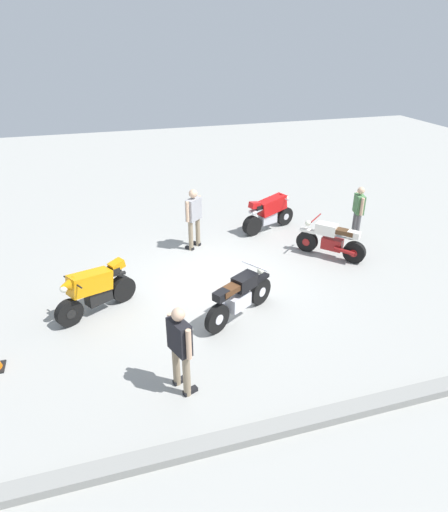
{
  "coord_description": "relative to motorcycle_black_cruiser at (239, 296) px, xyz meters",
  "views": [
    {
      "loc": [
        2.48,
        9.12,
        5.61
      ],
      "look_at": [
        -0.27,
        -0.06,
        0.75
      ],
      "focal_mm": 31.16,
      "sensor_mm": 36.0,
      "label": 1
    }
  ],
  "objects": [
    {
      "name": "ground_plane",
      "position": [
        0.16,
        -1.44,
        -0.52
      ],
      "size": [
        40.0,
        40.0,
        0.0
      ],
      "primitive_type": "plane",
      "color": "#9E9E99"
    },
    {
      "name": "curb_edge",
      "position": [
        0.16,
        3.16,
        -0.45
      ],
      "size": [
        14.0,
        0.3,
        0.15
      ],
      "primitive_type": "cube",
      "color": "gray",
      "rests_on": "ground"
    },
    {
      "name": "motorcycle_black_cruiser",
      "position": [
        0.0,
        0.0,
        0.0
      ],
      "size": [
        1.84,
        1.19,
        1.09
      ],
      "rotation": [
        0.0,
        0.0,
        3.69
      ],
      "color": "black",
      "rests_on": "ground"
    },
    {
      "name": "motorcycle_cream_vintage",
      "position": [
        -3.34,
        -2.05,
        -0.03
      ],
      "size": [
        1.42,
        1.56,
        1.07
      ],
      "rotation": [
        0.0,
        0.0,
        5.45
      ],
      "color": "black",
      "rests_on": "ground"
    },
    {
      "name": "motorcycle_red_sportbike",
      "position": [
        -2.42,
        -4.3,
        0.07
      ],
      "size": [
        1.9,
        0.93,
        1.14
      ],
      "rotation": [
        0.0,
        0.0,
        3.48
      ],
      "color": "black",
      "rests_on": "ground"
    },
    {
      "name": "motorcycle_orange_sportbike",
      "position": [
        2.97,
        -1.08,
        0.07
      ],
      "size": [
        1.78,
        1.15,
        1.14
      ],
      "rotation": [
        0.0,
        0.0,
        0.53
      ],
      "color": "black",
      "rests_on": "ground"
    },
    {
      "name": "person_in_black_shirt",
      "position": [
        1.65,
        1.81,
        0.44
      ],
      "size": [
        0.44,
        0.64,
        1.68
      ],
      "rotation": [
        0.0,
        0.0,
        3.5
      ],
      "color": "gray",
      "rests_on": "ground"
    },
    {
      "name": "person_in_green_shirt",
      "position": [
        -4.72,
        -3.02,
        0.37
      ],
      "size": [
        0.4,
        0.62,
        1.58
      ],
      "rotation": [
        0.0,
        0.0,
        6.03
      ],
      "color": "#59595B",
      "rests_on": "ground"
    },
    {
      "name": "person_in_gray_shirt",
      "position": [
        0.13,
        -3.7,
        0.5
      ],
      "size": [
        0.57,
        0.55,
        1.76
      ],
      "rotation": [
        0.0,
        0.0,
        5.43
      ],
      "color": "gray",
      "rests_on": "ground"
    }
  ]
}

